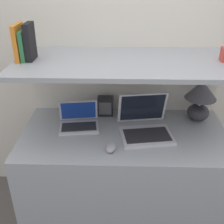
# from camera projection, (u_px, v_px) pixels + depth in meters

# --- Properties ---
(wall_back) EXTENTS (6.00, 0.05, 2.40)m
(wall_back) POSITION_uv_depth(u_px,v_px,m) (125.00, 49.00, 2.03)
(wall_back) COLOR silver
(wall_back) RESTS_ON ground_plane
(desk) EXTENTS (1.38, 0.70, 0.74)m
(desk) POSITION_uv_depth(u_px,v_px,m) (124.00, 176.00, 2.06)
(desk) COLOR #999EA3
(desk) RESTS_ON ground_plane
(back_riser) EXTENTS (1.38, 0.04, 1.20)m
(back_riser) POSITION_uv_depth(u_px,v_px,m) (124.00, 124.00, 2.28)
(back_riser) COLOR silver
(back_riser) RESTS_ON ground_plane
(shelf) EXTENTS (1.38, 0.63, 0.03)m
(shelf) POSITION_uv_depth(u_px,v_px,m) (126.00, 63.00, 1.73)
(shelf) COLOR #999EA3
(shelf) RESTS_ON back_riser
(table_lamp) EXTENTS (0.22, 0.22, 0.30)m
(table_lamp) POSITION_uv_depth(u_px,v_px,m) (200.00, 97.00, 1.96)
(table_lamp) COLOR #2D2D33
(table_lamp) RESTS_ON desk
(laptop_large) EXTENTS (0.37, 0.36, 0.26)m
(laptop_large) POSITION_uv_depth(u_px,v_px,m) (145.00, 126.00, 1.86)
(laptop_large) COLOR silver
(laptop_large) RESTS_ON desk
(laptop_small) EXTENTS (0.29, 0.22, 0.17)m
(laptop_small) POSITION_uv_depth(u_px,v_px,m) (79.00, 122.00, 1.94)
(laptop_small) COLOR silver
(laptop_small) RESTS_ON desk
(computer_mouse) EXTENTS (0.08, 0.11, 0.04)m
(computer_mouse) POSITION_uv_depth(u_px,v_px,m) (111.00, 147.00, 1.70)
(computer_mouse) COLOR #99999E
(computer_mouse) RESTS_ON desk
(router_box) EXTENTS (0.11, 0.09, 0.14)m
(router_box) POSITION_uv_depth(u_px,v_px,m) (105.00, 106.00, 2.08)
(router_box) COLOR black
(router_box) RESTS_ON desk
(book_orange) EXTENTS (0.03, 0.17, 0.21)m
(book_orange) POSITION_uv_depth(u_px,v_px,m) (19.00, 42.00, 1.69)
(book_orange) COLOR orange
(book_orange) RESTS_ON shelf
(book_green) EXTENTS (0.02, 0.15, 0.18)m
(book_green) POSITION_uv_depth(u_px,v_px,m) (25.00, 45.00, 1.70)
(book_green) COLOR #2D7042
(book_green) RESTS_ON shelf
(book_black) EXTENTS (0.04, 0.13, 0.22)m
(book_black) POSITION_uv_depth(u_px,v_px,m) (30.00, 42.00, 1.69)
(book_black) COLOR black
(book_black) RESTS_ON shelf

